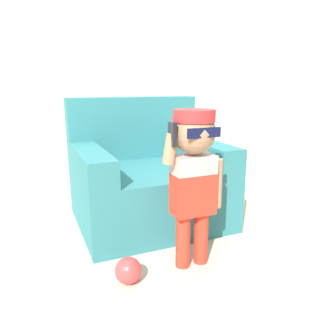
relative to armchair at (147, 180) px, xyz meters
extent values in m
plane|color=#BCB29E|center=(-0.01, -0.21, -0.33)|extent=(10.00, 10.00, 0.00)
cube|color=silver|center=(-0.01, 0.62, 0.97)|extent=(10.00, 0.05, 2.60)
cube|color=#286B70|center=(0.00, -0.06, -0.11)|extent=(1.11, 0.98, 0.45)
cube|color=#286B70|center=(0.00, 0.34, 0.38)|extent=(1.11, 0.18, 0.52)
cube|color=#286B70|center=(-0.46, -0.15, 0.21)|extent=(0.19, 0.79, 0.18)
cube|color=#286B70|center=(0.46, -0.15, 0.21)|extent=(0.19, 0.79, 0.18)
cylinder|color=red|center=(-0.06, -0.78, -0.17)|extent=(0.09, 0.09, 0.33)
cylinder|color=red|center=(0.06, -0.78, -0.17)|extent=(0.09, 0.09, 0.33)
cube|color=red|center=(0.00, -0.78, 0.12)|extent=(0.25, 0.14, 0.25)
cube|color=#B29993|center=(0.00, -0.78, 0.30)|extent=(0.25, 0.14, 0.11)
sphere|color=#997051|center=(0.00, -0.78, 0.48)|extent=(0.25, 0.25, 0.25)
cylinder|color=#B22828|center=(0.00, -0.78, 0.58)|extent=(0.23, 0.23, 0.07)
cube|color=#B22828|center=(0.00, -0.67, 0.55)|extent=(0.14, 0.11, 0.01)
cube|color=#0F1433|center=(0.00, -0.90, 0.50)|extent=(0.20, 0.01, 0.05)
cylinder|color=#997051|center=(0.16, -0.78, 0.17)|extent=(0.07, 0.07, 0.30)
cylinder|color=#997051|center=(-0.14, -0.78, 0.40)|extent=(0.10, 0.07, 0.18)
cube|color=black|center=(-0.14, -0.80, 0.48)|extent=(0.02, 0.07, 0.13)
cylinder|color=beige|center=(0.80, 0.16, -0.32)|extent=(0.23, 0.23, 0.02)
cylinder|color=beige|center=(0.80, 0.16, -0.09)|extent=(0.06, 0.06, 0.49)
cylinder|color=beige|center=(0.80, 0.16, 0.16)|extent=(0.36, 0.36, 0.02)
sphere|color=#D13838|center=(-0.41, -0.82, -0.26)|extent=(0.15, 0.15, 0.15)
camera|label=1|loc=(-0.85, -2.39, 0.74)|focal=35.00mm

